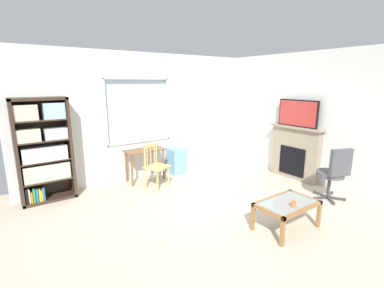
% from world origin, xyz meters
% --- Properties ---
extents(ground, '(6.40, 5.80, 0.02)m').
position_xyz_m(ground, '(0.00, 0.00, -0.01)').
color(ground, beige).
extents(wall_back_with_window, '(5.40, 0.15, 2.75)m').
position_xyz_m(wall_back_with_window, '(0.02, 2.40, 1.36)').
color(wall_back_with_window, silver).
rests_on(wall_back_with_window, ground).
extents(wall_right, '(0.12, 5.00, 2.75)m').
position_xyz_m(wall_right, '(2.76, 0.00, 1.37)').
color(wall_right, silver).
rests_on(wall_right, ground).
extents(bookshelf, '(0.90, 0.38, 1.87)m').
position_xyz_m(bookshelf, '(-2.10, 2.16, 0.97)').
color(bookshelf, '#38281E').
rests_on(bookshelf, ground).
extents(desk_under_window, '(0.85, 0.40, 0.70)m').
position_xyz_m(desk_under_window, '(-0.18, 2.05, 0.57)').
color(desk_under_window, brown).
rests_on(desk_under_window, ground).
extents(wooden_chair, '(0.53, 0.52, 0.90)m').
position_xyz_m(wooden_chair, '(-0.20, 1.53, 0.46)').
color(wooden_chair, tan).
rests_on(wooden_chair, ground).
extents(plastic_drawer_unit, '(0.35, 0.40, 0.60)m').
position_xyz_m(plastic_drawer_unit, '(0.65, 2.10, 0.30)').
color(plastic_drawer_unit, '#72ADDB').
rests_on(plastic_drawer_unit, ground).
extents(fireplace, '(0.26, 1.22, 1.18)m').
position_xyz_m(fireplace, '(2.60, 0.25, 0.59)').
color(fireplace, gray).
rests_on(fireplace, ground).
extents(tv, '(0.06, 0.92, 0.58)m').
position_xyz_m(tv, '(2.59, 0.25, 1.47)').
color(tv, black).
rests_on(tv, fireplace).
extents(office_chair, '(0.58, 0.62, 1.00)m').
position_xyz_m(office_chair, '(2.12, -0.89, 0.55)').
color(office_chair, '#4C4C51').
rests_on(office_chair, ground).
extents(coffee_table, '(0.91, 0.57, 0.42)m').
position_xyz_m(coffee_table, '(0.59, -1.02, 0.35)').
color(coffee_table, '#8C9E99').
rests_on(coffee_table, ground).
extents(sippy_cup, '(0.07, 0.07, 0.09)m').
position_xyz_m(sippy_cup, '(0.52, -1.17, 0.46)').
color(sippy_cup, orange).
rests_on(sippy_cup, coffee_table).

